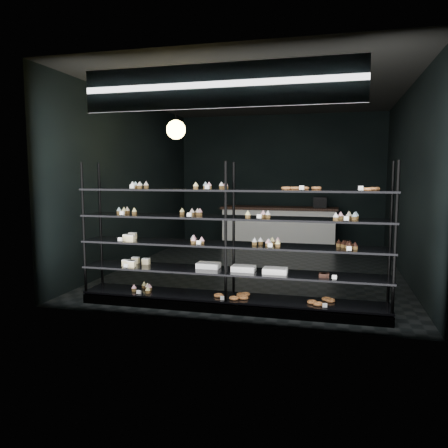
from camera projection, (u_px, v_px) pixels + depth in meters
name	position (u px, v px, depth m)	size (l,w,h in m)	color
room	(260.00, 183.00, 7.90)	(5.01, 6.01, 3.20)	black
display_shelf	(228.00, 261.00, 5.65)	(4.00, 0.50, 1.91)	black
signage	(218.00, 86.00, 4.95)	(3.30, 0.05, 0.50)	#0F0C3C
pendant_lamp	(176.00, 130.00, 6.86)	(0.30, 0.30, 0.88)	black
service_counter	(279.00, 227.00, 10.42)	(2.74, 0.65, 1.23)	silver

